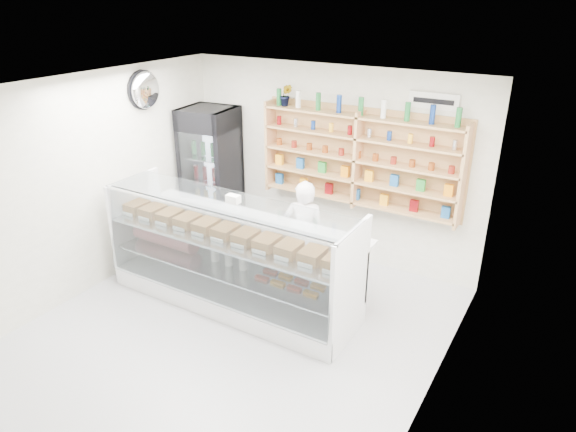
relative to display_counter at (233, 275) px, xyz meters
The scene contains 8 objects.
room 1.26m from the display_counter, 58.15° to the right, with size 5.00×5.00×5.00m.
display_counter is the anchor object (origin of this frame).
shop_worker 1.06m from the display_counter, 54.78° to the left, with size 0.55×0.36×1.50m, color white.
drinks_cooler 2.12m from the display_counter, 135.36° to the left, with size 0.83×0.81×2.10m.
wall_shelving 2.28m from the display_counter, 62.45° to the left, with size 2.84×0.28×1.33m.
potted_plant 2.62m from the display_counter, 98.07° to the left, with size 0.17×0.14×0.31m, color #1E6626.
security_mirror 2.79m from the display_counter, 162.25° to the left, with size 0.15×0.50×0.50m, color silver.
wall_sign 3.30m from the display_counter, 45.75° to the left, with size 0.62×0.03×0.20m, color white.
Camera 1 is at (3.10, -3.86, 3.69)m, focal length 32.00 mm.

